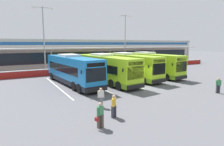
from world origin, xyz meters
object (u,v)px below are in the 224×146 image
coach_bus_right_centre (149,65)px  pedestrian_in_dark_coat (114,105)px  lamp_post_centre (125,38)px  pedestrian_with_handbag (100,115)px  coach_bus_centre (128,66)px  lamp_post_west (44,36)px  pedestrian_child (101,97)px  coach_bus_left_centre (105,69)px  coach_bus_leftmost (72,70)px  pedestrian_near_bin (218,85)px

coach_bus_right_centre → pedestrian_in_dark_coat: bearing=-137.6°
lamp_post_centre → pedestrian_with_handbag: bearing=-126.0°
coach_bus_centre → pedestrian_in_dark_coat: bearing=-127.6°
coach_bus_centre → coach_bus_right_centre: 4.32m
coach_bus_right_centre → lamp_post_centre: lamp_post_centre is taller
coach_bus_centre → lamp_post_west: (-10.07, 9.68, 4.50)m
pedestrian_with_handbag → pedestrian_child: (1.71, 3.39, 0.02)m
coach_bus_left_centre → coach_bus_right_centre: same height
lamp_post_centre → coach_bus_left_centre: bearing=-132.4°
coach_bus_leftmost → coach_bus_centre: size_ratio=1.00×
pedestrian_child → lamp_post_west: lamp_post_west is taller
coach_bus_leftmost → pedestrian_near_bin: 16.66m
coach_bus_leftmost → pedestrian_with_handbag: bearing=-100.5°
coach_bus_leftmost → pedestrian_child: size_ratio=7.61×
coach_bus_centre → lamp_post_centre: lamp_post_centre is taller
pedestrian_with_handbag → pedestrian_near_bin: (14.31, 1.41, 0.02)m
lamp_post_west → pedestrian_in_dark_coat: bearing=-88.2°
coach_bus_right_centre → pedestrian_near_bin: 12.21m
pedestrian_with_handbag → coach_bus_right_centre: bearing=41.6°
pedestrian_with_handbag → pedestrian_child: 3.80m
coach_bus_left_centre → pedestrian_near_bin: 13.25m
pedestrian_in_dark_coat → lamp_post_west: bearing=91.8°
coach_bus_leftmost → coach_bus_left_centre: bearing=-11.7°
pedestrian_child → pedestrian_near_bin: 12.76m
coach_bus_left_centre → lamp_post_centre: lamp_post_centre is taller
coach_bus_centre → pedestrian_in_dark_coat: size_ratio=7.61×
pedestrian_near_bin → lamp_post_west: size_ratio=0.15×
pedestrian_child → lamp_post_centre: bearing=52.6°
coach_bus_left_centre → pedestrian_with_handbag: 13.90m
pedestrian_near_bin → pedestrian_in_dark_coat: bearing=-178.4°
pedestrian_near_bin → coach_bus_centre: bearing=105.8°
coach_bus_leftmost → coach_bus_left_centre: same height
coach_bus_leftmost → lamp_post_west: (-1.53, 9.88, 4.50)m
pedestrian_with_handbag → pedestrian_child: size_ratio=1.00×
coach_bus_leftmost → pedestrian_with_handbag: size_ratio=7.61×
coach_bus_right_centre → lamp_post_centre: (2.22, 10.48, 4.50)m
lamp_post_centre → lamp_post_west: bearing=-176.2°
pedestrian_with_handbag → coach_bus_left_centre: bearing=61.4°
coach_bus_right_centre → pedestrian_near_bin: coach_bus_right_centre is taller
pedestrian_child → pedestrian_near_bin: bearing=-8.9°
pedestrian_with_handbag → coach_bus_centre: bearing=50.4°
coach_bus_right_centre → pedestrian_with_handbag: 20.43m
pedestrian_near_bin → pedestrian_with_handbag: bearing=-174.4°
coach_bus_right_centre → lamp_post_centre: bearing=78.1°
lamp_post_centre → pedestrian_in_dark_coat: bearing=-124.7°
pedestrian_in_dark_coat → pedestrian_child: (0.14, 2.34, 0.00)m
coach_bus_leftmost → coach_bus_right_centre: 12.85m
pedestrian_child → lamp_post_centre: 26.53m
coach_bus_right_centre → lamp_post_centre: 11.62m
coach_bus_right_centre → pedestrian_with_handbag: (-15.27, -13.55, -0.93)m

